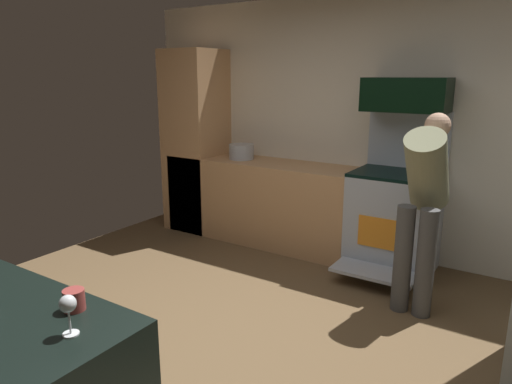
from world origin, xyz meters
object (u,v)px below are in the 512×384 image
object	(u,v)px
microwave	(406,95)
mug_tea	(74,300)
wine_glass_mid	(68,307)
oven_range	(394,218)
stock_pot	(241,152)
person_cook	(423,198)

from	to	relation	value
microwave	mug_tea	distance (m)	3.38
wine_glass_mid	mug_tea	bearing A→B (deg)	139.55
oven_range	wine_glass_mid	xyz separation A→B (m)	(-0.20, -3.32, 0.51)
oven_range	microwave	distance (m)	1.14
wine_glass_mid	stock_pot	bearing A→B (deg)	115.06
microwave	wine_glass_mid	distance (m)	3.47
oven_range	wine_glass_mid	distance (m)	3.36
wine_glass_mid	person_cook	bearing A→B (deg)	77.55
wine_glass_mid	mug_tea	world-z (taller)	wine_glass_mid
oven_range	person_cook	xyz separation A→B (m)	(0.39, -0.64, 0.39)
mug_tea	stock_pot	distance (m)	3.50
person_cook	mug_tea	distance (m)	2.66
microwave	mug_tea	xyz separation A→B (m)	(-0.35, -3.28, -0.70)
microwave	stock_pot	distance (m)	1.88
oven_range	wine_glass_mid	bearing A→B (deg)	-93.43
microwave	wine_glass_mid	xyz separation A→B (m)	(-0.20, -3.41, -0.63)
wine_glass_mid	mug_tea	xyz separation A→B (m)	(-0.15, 0.12, -0.07)
wine_glass_mid	stock_pot	size ratio (longest dim) A/B	0.56
oven_range	mug_tea	bearing A→B (deg)	-96.17
wine_glass_mid	stock_pot	xyz separation A→B (m)	(-1.56, 3.33, -0.03)
mug_tea	stock_pot	xyz separation A→B (m)	(-1.41, 3.20, 0.04)
person_cook	wine_glass_mid	world-z (taller)	person_cook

